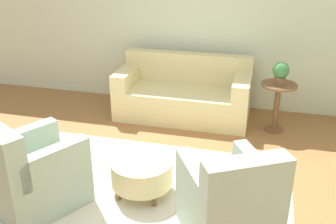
{
  "coord_description": "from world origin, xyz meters",
  "views": [
    {
      "loc": [
        1.18,
        -3.46,
        2.59
      ],
      "look_at": [
        0.15,
        0.55,
        0.75
      ],
      "focal_mm": 42.0,
      "sensor_mm": 36.0,
      "label": 1
    }
  ],
  "objects_px": {
    "armchair_left": "(32,175)",
    "potted_plant_on_side_table": "(281,72)",
    "side_table": "(277,100)",
    "armchair_right": "(229,206)",
    "couch": "(183,95)",
    "ottoman_table": "(141,172)"
  },
  "relations": [
    {
      "from": "armchair_left",
      "to": "potted_plant_on_side_table",
      "type": "xyz_separation_m",
      "value": [
        2.4,
        2.48,
        0.5
      ]
    },
    {
      "from": "potted_plant_on_side_table",
      "to": "side_table",
      "type": "bearing_deg",
      "value": 90.0
    },
    {
      "from": "armchair_right",
      "to": "side_table",
      "type": "bearing_deg",
      "value": 80.67
    },
    {
      "from": "side_table",
      "to": "couch",
      "type": "bearing_deg",
      "value": 172.74
    },
    {
      "from": "armchair_right",
      "to": "ottoman_table",
      "type": "relative_size",
      "value": 1.65
    },
    {
      "from": "potted_plant_on_side_table",
      "to": "couch",
      "type": "bearing_deg",
      "value": 172.74
    },
    {
      "from": "couch",
      "to": "armchair_left",
      "type": "relative_size",
      "value": 1.83
    },
    {
      "from": "armchair_left",
      "to": "potted_plant_on_side_table",
      "type": "bearing_deg",
      "value": 45.98
    },
    {
      "from": "side_table",
      "to": "ottoman_table",
      "type": "bearing_deg",
      "value": -125.67
    },
    {
      "from": "potted_plant_on_side_table",
      "to": "armchair_left",
      "type": "bearing_deg",
      "value": -134.02
    },
    {
      "from": "side_table",
      "to": "potted_plant_on_side_table",
      "type": "distance_m",
      "value": 0.41
    },
    {
      "from": "couch",
      "to": "potted_plant_on_side_table",
      "type": "bearing_deg",
      "value": -7.26
    },
    {
      "from": "couch",
      "to": "side_table",
      "type": "xyz_separation_m",
      "value": [
        1.41,
        -0.18,
        0.14
      ]
    },
    {
      "from": "armchair_left",
      "to": "ottoman_table",
      "type": "xyz_separation_m",
      "value": [
        0.99,
        0.52,
        -0.13
      ]
    },
    {
      "from": "couch",
      "to": "side_table",
      "type": "height_order",
      "value": "couch"
    },
    {
      "from": "couch",
      "to": "potted_plant_on_side_table",
      "type": "xyz_separation_m",
      "value": [
        1.41,
        -0.18,
        0.55
      ]
    },
    {
      "from": "side_table",
      "to": "potted_plant_on_side_table",
      "type": "relative_size",
      "value": 2.28
    },
    {
      "from": "armchair_right",
      "to": "ottoman_table",
      "type": "bearing_deg",
      "value": 152.36
    },
    {
      "from": "potted_plant_on_side_table",
      "to": "ottoman_table",
      "type": "bearing_deg",
      "value": -125.67
    },
    {
      "from": "couch",
      "to": "ottoman_table",
      "type": "bearing_deg",
      "value": -90.01
    },
    {
      "from": "armchair_left",
      "to": "ottoman_table",
      "type": "distance_m",
      "value": 1.13
    },
    {
      "from": "side_table",
      "to": "potted_plant_on_side_table",
      "type": "xyz_separation_m",
      "value": [
        0.0,
        -0.0,
        0.41
      ]
    }
  ]
}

